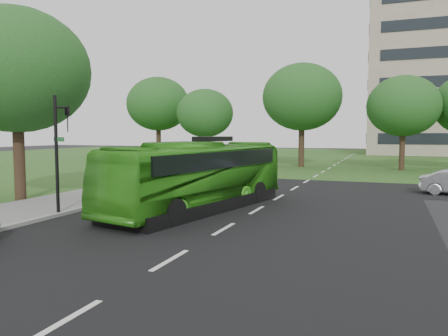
% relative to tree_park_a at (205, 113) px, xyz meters
% --- Properties ---
extents(ground, '(160.00, 160.00, 0.00)m').
position_rel_tree_park_a_xyz_m(ground, '(13.09, -26.62, -5.41)').
color(ground, black).
rests_on(ground, ground).
extents(street_surfaces, '(120.00, 120.00, 0.15)m').
position_rel_tree_park_a_xyz_m(street_surfaces, '(12.71, -3.87, -5.38)').
color(street_surfaces, black).
rests_on(street_surfaces, ground).
extents(tree_park_a, '(6.00, 6.00, 7.97)m').
position_rel_tree_park_a_xyz_m(tree_park_a, '(0.00, 0.00, 0.00)').
color(tree_park_a, black).
rests_on(tree_park_a, ground).
extents(tree_park_b, '(7.73, 7.73, 10.13)m').
position_rel_tree_park_a_xyz_m(tree_park_b, '(10.24, 0.24, 1.42)').
color(tree_park_b, black).
rests_on(tree_park_b, ground).
extents(tree_park_c, '(6.35, 6.35, 8.43)m').
position_rel_tree_park_a_xyz_m(tree_park_c, '(19.43, -0.52, 0.31)').
color(tree_park_c, black).
rests_on(tree_park_c, ground).
extents(tree_park_f, '(7.43, 7.43, 9.92)m').
position_rel_tree_park_a_xyz_m(tree_park_f, '(-7.41, 3.18, 1.33)').
color(tree_park_f, black).
rests_on(tree_park_f, ground).
extents(tree_side_near, '(7.06, 7.06, 9.38)m').
position_rel_tree_park_a_xyz_m(tree_side_near, '(1.44, -26.31, 0.96)').
color(tree_side_near, black).
rests_on(tree_side_near, ground).
extents(bus, '(4.65, 11.03, 2.99)m').
position_rel_tree_park_a_xyz_m(bus, '(10.65, -25.29, -3.91)').
color(bus, '#34961C').
rests_on(bus, ground).
extents(traffic_light, '(0.78, 0.23, 4.87)m').
position_rel_tree_park_a_xyz_m(traffic_light, '(6.04, -28.69, -2.55)').
color(traffic_light, black).
rests_on(traffic_light, ground).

